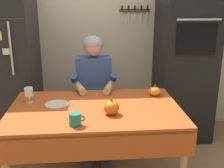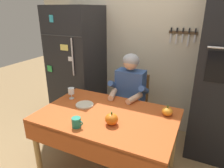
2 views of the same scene
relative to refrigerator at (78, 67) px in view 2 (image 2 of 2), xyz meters
name	(u,v)px [view 2 (image 2 of 2)]	position (x,y,z in m)	size (l,w,h in m)	color
back_wall_assembly	(149,42)	(1.00, 0.39, 0.40)	(3.70, 0.13, 2.60)	beige
refrigerator	(78,67)	(0.00, 0.00, 0.00)	(0.68, 0.71, 1.80)	black
dining_table	(106,122)	(0.95, -0.88, -0.24)	(1.40, 0.90, 0.74)	tan
chair_behind_person	(133,104)	(0.96, -0.09, -0.39)	(0.40, 0.40, 0.93)	brown
seated_person	(128,94)	(0.96, -0.28, -0.16)	(0.47, 0.55, 1.25)	#38384C
coffee_mug	(77,122)	(0.80, -1.19, -0.11)	(0.11, 0.09, 0.09)	#237F66
wine_glass	(71,91)	(0.39, -0.71, -0.07)	(0.07, 0.07, 0.13)	white
pumpkin_large	(167,111)	(1.51, -0.62, -0.12)	(0.11, 0.11, 0.11)	orange
pumpkin_medium	(112,119)	(1.07, -1.02, -0.11)	(0.12, 0.12, 0.13)	orange
serving_tray	(85,105)	(0.63, -0.79, -0.15)	(0.20, 0.20, 0.02)	beige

